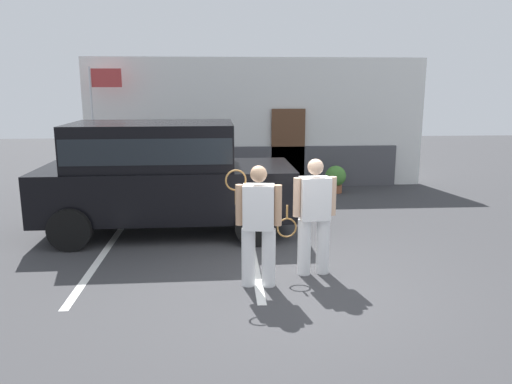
{
  "coord_description": "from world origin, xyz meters",
  "views": [
    {
      "loc": [
        -0.93,
        -6.46,
        2.7
      ],
      "look_at": [
        -0.4,
        1.2,
        1.05
      ],
      "focal_mm": 34.76,
      "sensor_mm": 36.0,
      "label": 1
    }
  ],
  "objects_px": {
    "tennis_player_man": "(258,224)",
    "tennis_player_woman": "(314,216)",
    "potted_plant_by_porch": "(336,178)",
    "flag_pole": "(99,107)",
    "parked_suv": "(162,172)"
  },
  "relations": [
    {
      "from": "parked_suv",
      "to": "tennis_player_woman",
      "type": "relative_size",
      "value": 2.73
    },
    {
      "from": "parked_suv",
      "to": "tennis_player_man",
      "type": "bearing_deg",
      "value": -60.18
    },
    {
      "from": "parked_suv",
      "to": "flag_pole",
      "type": "height_order",
      "value": "flag_pole"
    },
    {
      "from": "tennis_player_man",
      "to": "tennis_player_woman",
      "type": "bearing_deg",
      "value": -147.88
    },
    {
      "from": "tennis_player_man",
      "to": "tennis_player_woman",
      "type": "relative_size",
      "value": 0.99
    },
    {
      "from": "parked_suv",
      "to": "flag_pole",
      "type": "relative_size",
      "value": 1.46
    },
    {
      "from": "flag_pole",
      "to": "potted_plant_by_porch",
      "type": "bearing_deg",
      "value": -4.01
    },
    {
      "from": "tennis_player_man",
      "to": "potted_plant_by_porch",
      "type": "relative_size",
      "value": 2.4
    },
    {
      "from": "tennis_player_man",
      "to": "potted_plant_by_porch",
      "type": "xyz_separation_m",
      "value": [
        2.42,
        5.91,
        -0.49
      ]
    },
    {
      "from": "tennis_player_man",
      "to": "parked_suv",
      "type": "bearing_deg",
      "value": -52.32
    },
    {
      "from": "tennis_player_woman",
      "to": "potted_plant_by_porch",
      "type": "relative_size",
      "value": 2.43
    },
    {
      "from": "potted_plant_by_porch",
      "to": "flag_pole",
      "type": "distance_m",
      "value": 6.22
    },
    {
      "from": "tennis_player_woman",
      "to": "parked_suv",
      "type": "bearing_deg",
      "value": -48.77
    },
    {
      "from": "parked_suv",
      "to": "tennis_player_man",
      "type": "xyz_separation_m",
      "value": [
        1.59,
        -2.68,
        -0.27
      ]
    },
    {
      "from": "tennis_player_woman",
      "to": "potted_plant_by_porch",
      "type": "distance_m",
      "value": 5.77
    }
  ]
}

